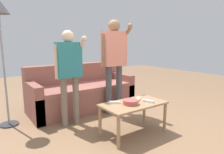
{
  "coord_description": "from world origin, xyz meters",
  "views": [
    {
      "loc": [
        -1.84,
        -2.08,
        1.28
      ],
      "look_at": [
        -0.12,
        0.35,
        0.75
      ],
      "focal_mm": 31.96,
      "sensor_mm": 36.0,
      "label": 1
    }
  ],
  "objects": [
    {
      "name": "coffee_table",
      "position": [
        -0.07,
        -0.1,
        0.38
      ],
      "size": [
        0.9,
        0.48,
        0.45
      ],
      "color": "#997551",
      "rests_on": "ground"
    },
    {
      "name": "game_remote_nunchuk",
      "position": [
        -0.18,
        -0.16,
        0.47
      ],
      "size": [
        0.06,
        0.09,
        0.05
      ],
      "color": "white",
      "rests_on": "coffee_table"
    },
    {
      "name": "player_right",
      "position": [
        0.21,
        0.75,
        1.04
      ],
      "size": [
        0.48,
        0.37,
        1.65
      ],
      "color": "#47474C",
      "rests_on": "ground"
    },
    {
      "name": "ground_plane",
      "position": [
        0.0,
        0.0,
        0.0
      ],
      "size": [
        12.0,
        12.0,
        0.0
      ],
      "primitive_type": "plane",
      "color": "brown"
    },
    {
      "name": "game_remote_wand_spare",
      "position": [
        0.12,
        -0.19,
        0.46
      ],
      "size": [
        0.1,
        0.16,
        0.03
      ],
      "color": "white",
      "rests_on": "coffee_table"
    },
    {
      "name": "player_left",
      "position": [
        -0.66,
        0.69,
        0.91
      ],
      "size": [
        0.42,
        0.33,
        1.44
      ],
      "color": "#756656",
      "rests_on": "ground"
    },
    {
      "name": "game_remote_wand_near",
      "position": [
        -0.29,
        0.04,
        0.46
      ],
      "size": [
        0.14,
        0.12,
        0.03
      ],
      "color": "white",
      "rests_on": "coffee_table"
    },
    {
      "name": "game_remote_wand_far",
      "position": [
        0.07,
        -0.03,
        0.46
      ],
      "size": [
        0.14,
        0.13,
        0.03
      ],
      "color": "white",
      "rests_on": "coffee_table"
    },
    {
      "name": "snack_bowl",
      "position": [
        -0.14,
        -0.11,
        0.48
      ],
      "size": [
        0.21,
        0.21,
        0.06
      ],
      "primitive_type": "cylinder",
      "color": "#B24C47",
      "rests_on": "coffee_table"
    },
    {
      "name": "couch",
      "position": [
        -0.17,
        1.31,
        0.3
      ],
      "size": [
        1.94,
        0.83,
        0.85
      ],
      "color": "brown",
      "rests_on": "ground"
    }
  ]
}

